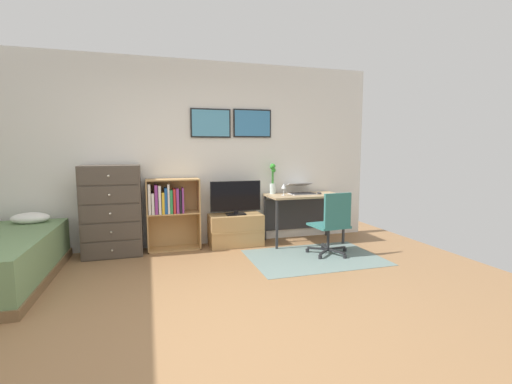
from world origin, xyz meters
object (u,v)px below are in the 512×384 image
(office_chair, at_px, (332,222))
(bamboo_vase, at_px, (273,178))
(television, at_px, (236,198))
(computer_mouse, at_px, (319,193))
(dresser, at_px, (112,211))
(tv_stand, at_px, (236,230))
(laptop, at_px, (300,189))
(bookshelf, at_px, (170,207))
(desk, at_px, (302,202))
(wine_glass, at_px, (284,186))

(office_chair, height_order, bamboo_vase, bamboo_vase)
(television, height_order, computer_mouse, television)
(dresser, bearing_deg, bamboo_vase, 3.18)
(tv_stand, distance_m, laptop, 1.19)
(bookshelf, xyz_separation_m, television, (0.94, -0.07, 0.10))
(television, distance_m, office_chair, 1.43)
(television, distance_m, computer_mouse, 1.30)
(desk, height_order, office_chair, office_chair)
(television, bearing_deg, bamboo_vase, 12.36)
(laptop, bearing_deg, wine_glass, -159.72)
(tv_stand, relative_size, desk, 0.69)
(laptop, bearing_deg, bamboo_vase, 164.58)
(dresser, distance_m, bookshelf, 0.76)
(desk, xyz_separation_m, laptop, (-0.01, 0.03, 0.20))
(dresser, height_order, tv_stand, dresser)
(desk, height_order, bamboo_vase, bamboo_vase)
(dresser, relative_size, television, 1.62)
(computer_mouse, relative_size, wine_glass, 0.58)
(television, bearing_deg, tv_stand, 90.00)
(tv_stand, bearing_deg, computer_mouse, -6.07)
(dresser, relative_size, bamboo_vase, 2.60)
(tv_stand, xyz_separation_m, desk, (1.05, -0.02, 0.37))
(dresser, xyz_separation_m, tv_stand, (1.70, 0.02, -0.37))
(tv_stand, xyz_separation_m, office_chair, (1.11, -0.88, 0.22))
(bookshelf, distance_m, bamboo_vase, 1.61)
(computer_mouse, bearing_deg, bookshelf, 175.30)
(bookshelf, xyz_separation_m, bamboo_vase, (1.56, 0.07, 0.38))
(bamboo_vase, bearing_deg, bookshelf, -177.54)
(desk, xyz_separation_m, wine_glass, (-0.34, -0.10, 0.27))
(office_chair, xyz_separation_m, bamboo_vase, (-0.49, 1.00, 0.53))
(wine_glass, bearing_deg, desk, 16.60)
(dresser, distance_m, laptop, 2.74)
(tv_stand, distance_m, computer_mouse, 1.40)
(office_chair, distance_m, laptop, 0.96)
(dresser, bearing_deg, laptop, 0.45)
(office_chair, relative_size, bamboo_vase, 1.84)
(bamboo_vase, bearing_deg, dresser, -176.82)
(television, height_order, bamboo_vase, bamboo_vase)
(dresser, xyz_separation_m, wine_glass, (2.41, -0.11, 0.27))
(dresser, xyz_separation_m, bamboo_vase, (2.32, 0.13, 0.38))
(office_chair, relative_size, wine_glass, 4.78)
(television, height_order, desk, television)
(laptop, relative_size, computer_mouse, 4.10)
(bookshelf, distance_m, office_chair, 2.26)
(desk, height_order, laptop, laptop)
(tv_stand, height_order, office_chair, office_chair)
(computer_mouse, height_order, bamboo_vase, bamboo_vase)
(wine_glass, bearing_deg, dresser, 177.45)
(office_chair, bearing_deg, wine_glass, 112.44)
(computer_mouse, bearing_deg, office_chair, -103.23)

